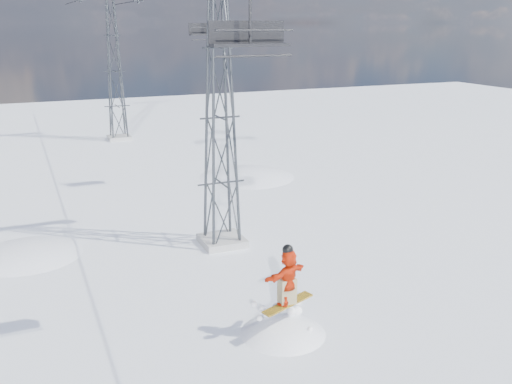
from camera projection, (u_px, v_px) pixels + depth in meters
ground at (286, 338)px, 17.30m from camera, size 120.00×120.00×0.00m
snow_terrain at (75, 324)px, 37.00m from camera, size 39.00×37.00×22.00m
lift_tower_near at (220, 118)px, 23.10m from camera, size 5.20×1.80×11.43m
lift_tower_far at (115, 72)px, 45.17m from camera, size 5.20×1.80×11.43m
snowboarder_jump at (282, 379)px, 18.03m from camera, size 4.40×4.40×6.98m
lift_chair_near at (249, 36)px, 13.79m from camera, size 1.98×0.57×2.46m
lift_chair_mid at (208, 30)px, 29.91m from camera, size 2.05×0.59×2.54m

